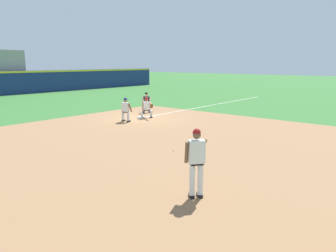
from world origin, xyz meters
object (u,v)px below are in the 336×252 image
(first_base_bag, at_px, (141,117))
(umpire, at_px, (146,102))
(pitcher, at_px, (197,159))
(first_baseman, at_px, (147,107))
(baseball, at_px, (174,150))
(baserunner, at_px, (126,109))

(first_base_bag, relative_size, umpire, 0.26)
(pitcher, xyz_separation_m, first_baseman, (8.33, 9.71, -0.33))
(baseball, height_order, baserunner, baserunner)
(pitcher, xyz_separation_m, umpire, (9.97, 11.32, -0.27))
(first_base_bag, xyz_separation_m, first_baseman, (0.27, -0.26, 0.69))
(baseball, xyz_separation_m, first_baseman, (5.12, 6.35, 0.69))
(first_baseman, xyz_separation_m, umpire, (1.64, 1.61, 0.06))
(baseball, height_order, first_baseman, first_baseman)
(first_base_bag, bearing_deg, baseball, -126.30)
(first_base_bag, height_order, pitcher, pitcher)
(first_baseman, bearing_deg, baserunner, 178.18)
(baserunner, bearing_deg, baseball, -117.48)
(first_baseman, bearing_deg, umpire, 44.49)
(first_baseman, xyz_separation_m, baserunner, (-1.79, 0.06, 0.06))
(first_baseman, distance_m, umpire, 2.30)
(first_baseman, bearing_deg, pitcher, -130.65)
(pitcher, relative_size, umpire, 1.27)
(first_base_bag, relative_size, pitcher, 0.20)
(umpire, bearing_deg, first_base_bag, -144.73)
(pitcher, height_order, first_baseman, pitcher)
(umpire, bearing_deg, first_baseman, -135.51)
(first_base_bag, height_order, umpire, umpire)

